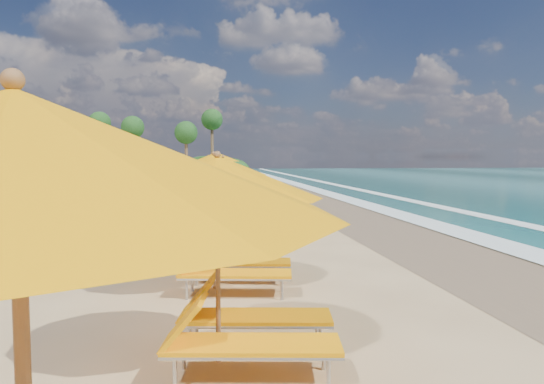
# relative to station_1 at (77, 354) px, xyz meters

# --- Properties ---
(ground) EXTENTS (160.00, 160.00, 0.00)m
(ground) POSITION_rel_station_1_xyz_m (2.58, 13.09, -1.46)
(ground) COLOR tan
(ground) RESTS_ON ground
(wet_sand) EXTENTS (4.00, 160.00, 0.01)m
(wet_sand) POSITION_rel_station_1_xyz_m (6.58, 13.09, -1.46)
(wet_sand) COLOR #7A6449
(wet_sand) RESTS_ON ground
(surf_foam) EXTENTS (4.00, 160.00, 0.01)m
(surf_foam) POSITION_rel_station_1_xyz_m (9.28, 13.09, -1.44)
(surf_foam) COLOR white
(surf_foam) RESTS_ON ground
(station_1) EXTENTS (3.21, 3.09, 2.61)m
(station_1) POSITION_rel_station_1_xyz_m (0.00, 0.00, 0.00)
(station_1) COLOR olive
(station_1) RESTS_ON ground
(station_2) EXTENTS (2.74, 2.60, 2.33)m
(station_2) POSITION_rel_station_1_xyz_m (0.85, 3.36, -0.15)
(station_2) COLOR olive
(station_2) RESTS_ON ground
(station_3) EXTENTS (2.80, 2.66, 2.36)m
(station_3) POSITION_rel_station_1_xyz_m (0.88, 6.51, -0.14)
(station_3) COLOR olive
(station_3) RESTS_ON ground
(station_4) EXTENTS (2.92, 2.84, 2.31)m
(station_4) POSITION_rel_station_1_xyz_m (1.19, 10.98, -0.17)
(station_4) COLOR olive
(station_4) RESTS_ON ground
(station_5) EXTENTS (2.24, 2.09, 2.00)m
(station_5) POSITION_rel_station_1_xyz_m (0.13, 14.53, -0.34)
(station_5) COLOR olive
(station_5) RESTS_ON ground
(station_6) EXTENTS (2.72, 2.71, 2.07)m
(station_6) POSITION_rel_station_1_xyz_m (1.53, 18.25, -0.30)
(station_6) COLOR olive
(station_6) RESTS_ON ground
(station_7) EXTENTS (3.06, 3.03, 2.35)m
(station_7) POSITION_rel_station_1_xyz_m (1.23, 23.80, -0.14)
(station_7) COLOR olive
(station_7) RESTS_ON ground
(station_8) EXTENTS (3.39, 3.36, 2.59)m
(station_8) POSITION_rel_station_1_xyz_m (1.41, 25.98, -0.01)
(station_8) COLOR olive
(station_8) RESTS_ON ground
(station_9) EXTENTS (2.82, 2.68, 2.40)m
(station_9) POSITION_rel_station_1_xyz_m (1.00, 31.31, -0.12)
(station_9) COLOR olive
(station_9) RESTS_ON ground
(treeline) EXTENTS (25.80, 8.80, 9.74)m
(treeline) POSITION_rel_station_1_xyz_m (-7.36, 58.60, -0.47)
(treeline) COLOR #163D14
(treeline) RESTS_ON ground
(beach_building) EXTENTS (7.00, 5.00, 2.80)m
(beach_building) POSITION_rel_station_1_xyz_m (-19.42, 61.09, -0.06)
(beach_building) COLOR beige
(beach_building) RESTS_ON ground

